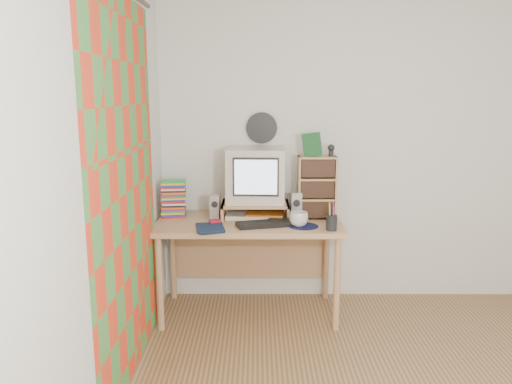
{
  "coord_description": "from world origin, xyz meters",
  "views": [
    {
      "loc": [
        -0.96,
        -2.3,
        1.72
      ],
      "look_at": [
        -0.97,
        1.33,
        0.98
      ],
      "focal_mm": 35.0,
      "sensor_mm": 36.0,
      "label": 1
    }
  ],
  "objects_px": {
    "cd_rack": "(317,188)",
    "desk": "(249,235)",
    "crt_monitor": "(256,175)",
    "diary": "(197,227)",
    "dvd_stack": "(174,200)",
    "keyboard": "(268,224)",
    "mug": "(299,219)"
  },
  "relations": [
    {
      "from": "desk",
      "to": "cd_rack",
      "type": "xyz_separation_m",
      "value": [
        0.52,
        0.02,
        0.38
      ]
    },
    {
      "from": "keyboard",
      "to": "diary",
      "type": "xyz_separation_m",
      "value": [
        -0.51,
        -0.12,
        0.01
      ]
    },
    {
      "from": "keyboard",
      "to": "cd_rack",
      "type": "height_order",
      "value": "cd_rack"
    },
    {
      "from": "mug",
      "to": "diary",
      "type": "height_order",
      "value": "mug"
    },
    {
      "from": "crt_monitor",
      "to": "dvd_stack",
      "type": "xyz_separation_m",
      "value": [
        -0.65,
        -0.01,
        -0.2
      ]
    },
    {
      "from": "keyboard",
      "to": "diary",
      "type": "relative_size",
      "value": 1.94
    },
    {
      "from": "desk",
      "to": "diary",
      "type": "bearing_deg",
      "value": -138.08
    },
    {
      "from": "cd_rack",
      "to": "diary",
      "type": "xyz_separation_m",
      "value": [
        -0.89,
        -0.35,
        -0.22
      ]
    },
    {
      "from": "keyboard",
      "to": "diary",
      "type": "bearing_deg",
      "value": 178.77
    },
    {
      "from": "mug",
      "to": "diary",
      "type": "bearing_deg",
      "value": -171.67
    },
    {
      "from": "dvd_stack",
      "to": "diary",
      "type": "relative_size",
      "value": 1.11
    },
    {
      "from": "cd_rack",
      "to": "desk",
      "type": "bearing_deg",
      "value": -179.25
    },
    {
      "from": "cd_rack",
      "to": "mug",
      "type": "relative_size",
      "value": 3.56
    },
    {
      "from": "keyboard",
      "to": "mug",
      "type": "distance_m",
      "value": 0.23
    },
    {
      "from": "desk",
      "to": "mug",
      "type": "relative_size",
      "value": 10.26
    },
    {
      "from": "desk",
      "to": "dvd_stack",
      "type": "xyz_separation_m",
      "value": [
        -0.59,
        0.07,
        0.27
      ]
    },
    {
      "from": "desk",
      "to": "keyboard",
      "type": "distance_m",
      "value": 0.29
    },
    {
      "from": "keyboard",
      "to": "dvd_stack",
      "type": "bearing_deg",
      "value": 144.39
    },
    {
      "from": "crt_monitor",
      "to": "keyboard",
      "type": "distance_m",
      "value": 0.44
    },
    {
      "from": "mug",
      "to": "diary",
      "type": "xyz_separation_m",
      "value": [
        -0.73,
        -0.11,
        -0.03
      ]
    },
    {
      "from": "cd_rack",
      "to": "keyboard",
      "type": "bearing_deg",
      "value": -150.58
    },
    {
      "from": "mug",
      "to": "desk",
      "type": "bearing_deg",
      "value": 149.04
    },
    {
      "from": "mug",
      "to": "keyboard",
      "type": "bearing_deg",
      "value": 176.28
    },
    {
      "from": "desk",
      "to": "dvd_stack",
      "type": "distance_m",
      "value": 0.65
    },
    {
      "from": "cd_rack",
      "to": "mug",
      "type": "xyz_separation_m",
      "value": [
        -0.15,
        -0.24,
        -0.19
      ]
    },
    {
      "from": "dvd_stack",
      "to": "diary",
      "type": "xyz_separation_m",
      "value": [
        0.23,
        -0.4,
        -0.11
      ]
    },
    {
      "from": "dvd_stack",
      "to": "mug",
      "type": "xyz_separation_m",
      "value": [
        0.96,
        -0.29,
        -0.08
      ]
    },
    {
      "from": "diary",
      "to": "desk",
      "type": "bearing_deg",
      "value": 32.38
    },
    {
      "from": "dvd_stack",
      "to": "diary",
      "type": "height_order",
      "value": "dvd_stack"
    },
    {
      "from": "crt_monitor",
      "to": "cd_rack",
      "type": "bearing_deg",
      "value": -6.13
    },
    {
      "from": "crt_monitor",
      "to": "diary",
      "type": "xyz_separation_m",
      "value": [
        -0.42,
        -0.42,
        -0.31
      ]
    },
    {
      "from": "dvd_stack",
      "to": "diary",
      "type": "distance_m",
      "value": 0.47
    }
  ]
}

